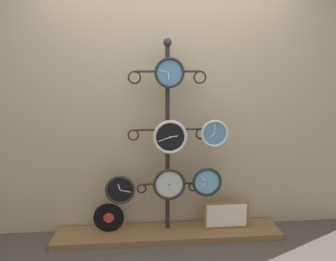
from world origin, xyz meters
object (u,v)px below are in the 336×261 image
Objects in this scene: clock_top_center at (170,73)px; clock_bottom_right at (207,182)px; clock_middle_right at (214,134)px; clock_bottom_center at (169,184)px; picture_frame at (226,215)px; clock_bottom_left at (120,190)px; clock_middle_center at (170,137)px; vinyl_record at (109,218)px; display_stand at (168,159)px.

clock_top_center reaches higher than clock_bottom_right.
clock_bottom_center is (-0.42, -0.01, -0.47)m from clock_middle_right.
clock_top_center reaches higher than picture_frame.
clock_top_center is 0.95× the size of clock_bottom_left.
clock_middle_center is 1.07× the size of vinyl_record.
clock_middle_right is 0.87× the size of vinyl_record.
display_stand is 0.82m from picture_frame.
clock_bottom_center is at bearing -134.95° from clock_middle_center.
clock_bottom_left reaches higher than picture_frame.
clock_middle_center is 1.12× the size of clock_bottom_left.
clock_bottom_right is (0.37, -0.10, -0.21)m from display_stand.
clock_middle_center is 1.10× the size of clock_bottom_right.
vinyl_record is 1.16m from picture_frame.
clock_top_center is (0.01, -0.12, 0.82)m from display_stand.
clock_middle_center reaches higher than clock_bottom_right.
clock_middle_right is 0.58× the size of picture_frame.
vinyl_record is (-0.59, 0.08, -0.81)m from clock_middle_center.
clock_bottom_right is at bearing 1.77° from clock_middle_center.
vinyl_record is at bearing 178.44° from picture_frame.
display_stand is at bearing 10.43° from clock_bottom_left.
clock_middle_center is 0.41m from clock_middle_right.
clock_bottom_right is (0.36, 0.02, 0.00)m from clock_bottom_center.
clock_bottom_left is at bearing 178.75° from clock_bottom_right.
clock_middle_right is at bearing -1.70° from clock_bottom_left.
picture_frame is at bearing 17.08° from clock_middle_right.
clock_middle_center is 1.23× the size of clock_middle_right.
clock_bottom_center is at bearing -178.52° from clock_middle_right.
clock_bottom_right is (0.36, 0.02, -1.02)m from clock_top_center.
clock_top_center is 1.18m from clock_bottom_left.
clock_middle_right is 0.47m from clock_bottom_right.
clock_bottom_right reaches higher than clock_bottom_left.
clock_bottom_left is (-0.88, 0.03, -0.53)m from clock_middle_right.
clock_middle_right is 0.63m from clock_bottom_center.
clock_bottom_center is 0.70× the size of picture_frame.
clock_top_center is at bearing -4.13° from clock_bottom_left.
clock_bottom_center reaches higher than clock_bottom_right.
clock_bottom_left is at bearing 176.46° from clock_middle_center.
clock_middle_center reaches higher than clock_bottom_left.
display_stand reaches higher than vinyl_record.
clock_middle_center is at bearing -7.95° from vinyl_record.
clock_bottom_center is 0.69m from vinyl_record.
display_stand is at bearing 164.58° from clock_bottom_right.
clock_bottom_center reaches higher than clock_bottom_left.
clock_top_center is 0.87× the size of clock_bottom_center.
clock_bottom_left is at bearing -23.80° from vinyl_record.
vinyl_record is at bearing 172.05° from clock_middle_center.
picture_frame is at bearing 5.83° from clock_bottom_center.
picture_frame is (0.57, 0.05, -0.82)m from clock_middle_center.
clock_bottom_left is (-0.46, 0.03, -1.08)m from clock_top_center.
clock_bottom_right is (0.35, 0.01, -0.45)m from clock_middle_center.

